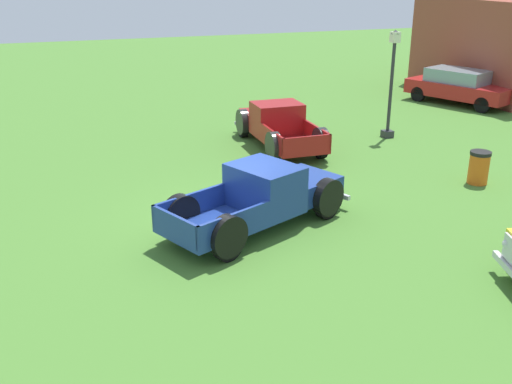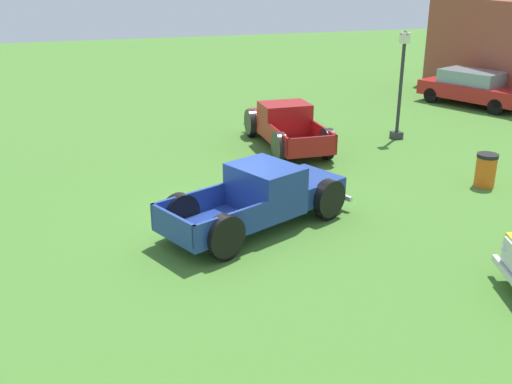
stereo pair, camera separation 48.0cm
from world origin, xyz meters
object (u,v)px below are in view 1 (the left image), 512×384
at_px(pickup_truck_behind_left, 276,125).
at_px(lamp_post_near, 391,82).
at_px(pickup_truck_foreground, 267,196).
at_px(trash_can, 479,167).
at_px(sedan_distant_a, 459,86).

bearing_deg(pickup_truck_behind_left, lamp_post_near, 83.20).
height_order(pickup_truck_foreground, trash_can, pickup_truck_foreground).
distance_m(pickup_truck_behind_left, lamp_post_near, 4.38).
relative_size(pickup_truck_foreground, pickup_truck_behind_left, 1.05).
bearing_deg(pickup_truck_behind_left, pickup_truck_foreground, -23.54).
distance_m(pickup_truck_foreground, sedan_distant_a, 16.00).
height_order(pickup_truck_foreground, sedan_distant_a, sedan_distant_a).
bearing_deg(pickup_truck_foreground, sedan_distant_a, 126.58).
bearing_deg(sedan_distant_a, lamp_post_near, -57.56).
bearing_deg(pickup_truck_foreground, lamp_post_near, 129.85).
distance_m(pickup_truck_foreground, pickup_truck_behind_left, 6.80).
xyz_separation_m(sedan_distant_a, lamp_post_near, (3.79, -5.97, 1.19)).
distance_m(sedan_distant_a, trash_can, 10.85).
relative_size(sedan_distant_a, trash_can, 5.25).
bearing_deg(pickup_truck_foreground, pickup_truck_behind_left, 156.46).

